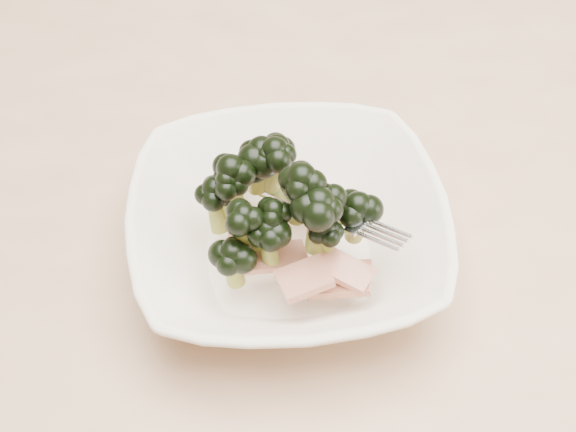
% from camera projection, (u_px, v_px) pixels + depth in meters
% --- Properties ---
extents(dining_table, '(1.20, 0.80, 0.75)m').
position_uv_depth(dining_table, '(409.00, 288.00, 0.77)').
color(dining_table, tan).
rests_on(dining_table, ground).
extents(broccoli_dish, '(0.28, 0.28, 0.12)m').
position_uv_depth(broccoli_dish, '(286.00, 226.00, 0.64)').
color(broccoli_dish, white).
rests_on(broccoli_dish, dining_table).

